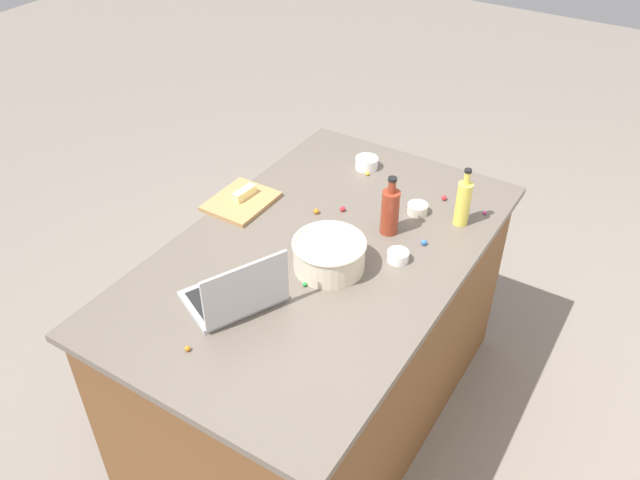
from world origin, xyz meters
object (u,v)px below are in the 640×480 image
bottle_oil (463,202)px  cutting_board (241,201)px  bottle_soy (390,211)px  ramekin_small (367,163)px  mixing_bowl_large (329,254)px  ramekin_wide (418,209)px  butter_stick_left (244,193)px  ramekin_medium (398,256)px  laptop (237,294)px

bottle_oil → cutting_board: bearing=-67.0°
bottle_soy → ramekin_small: (-0.37, -0.30, -0.07)m
mixing_bowl_large → bottle_soy: (-0.30, 0.08, 0.04)m
ramekin_wide → cutting_board: bearing=-63.5°
butter_stick_left → ramekin_wide: butter_stick_left is taller
butter_stick_left → ramekin_small: butter_stick_left is taller
cutting_board → ramekin_medium: bearing=90.5°
bottle_soy → ramekin_wide: 0.19m
cutting_board → ramekin_medium: ramekin_medium is taller
cutting_board → ramekin_small: bearing=150.1°
ramekin_small → cutting_board: bearing=-29.9°
butter_stick_left → ramekin_medium: 0.71m
ramekin_small → laptop: bearing=3.6°
ramekin_small → ramekin_wide: size_ratio=1.22×
bottle_oil → ramekin_wide: size_ratio=2.99×
ramekin_wide → bottle_oil: bearing=98.7°
laptop → ramekin_small: size_ratio=3.76×
mixing_bowl_large → butter_stick_left: mixing_bowl_large is taller
cutting_board → mixing_bowl_large: bearing=73.0°
cutting_board → ramekin_small: size_ratio=2.73×
laptop → ramekin_medium: bearing=144.7°
ramekin_medium → bottle_oil: bearing=163.2°
bottle_oil → ramekin_small: 0.55m
bottle_oil → cutting_board: 0.89m
butter_stick_left → ramekin_small: 0.58m
mixing_bowl_large → cutting_board: (-0.16, -0.52, -0.05)m
bottle_oil → cutting_board: (0.34, -0.81, -0.09)m
butter_stick_left → ramekin_wide: (-0.29, 0.64, -0.02)m
ramekin_small → mixing_bowl_large: bearing=17.9°
bottle_oil → cutting_board: size_ratio=0.90×
mixing_bowl_large → ramekin_small: bearing=-162.1°
mixing_bowl_large → cutting_board: 0.54m
bottle_oil → bottle_soy: bearing=-46.8°
bottle_oil → ramekin_small: size_ratio=2.45×
ramekin_wide → laptop: bearing=-19.1°
cutting_board → ramekin_wide: 0.71m
butter_stick_left → bottle_soy: bearing=101.5°
ramekin_wide → butter_stick_left: bearing=-65.3°
bottle_soy → ramekin_small: bearing=-141.0°
ramekin_small → ramekin_wide: bearing=59.6°
laptop → ramekin_medium: (-0.49, 0.35, -0.03)m
bottle_soy → ramekin_wide: size_ratio=2.98×
mixing_bowl_large → cutting_board: mixing_bowl_large is taller
laptop → mixing_bowl_large: bearing=154.4°
laptop → ramekin_medium: laptop is taller
mixing_bowl_large → bottle_oil: bearing=149.7°
bottle_soy → ramekin_small: size_ratio=2.44×
butter_stick_left → ramekin_medium: (0.02, 0.71, -0.02)m
cutting_board → butter_stick_left: butter_stick_left is taller
cutting_board → ramekin_small: ramekin_small is taller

